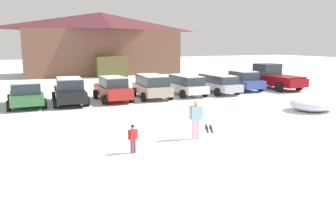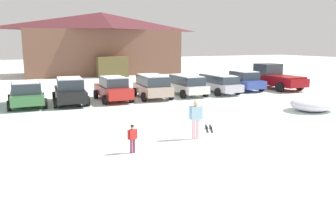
{
  "view_description": "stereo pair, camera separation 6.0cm",
  "coord_description": "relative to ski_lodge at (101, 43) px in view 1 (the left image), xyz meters",
  "views": [
    {
      "loc": [
        -5.73,
        -9.1,
        3.94
      ],
      "look_at": [
        1.14,
        5.47,
        1.1
      ],
      "focal_mm": 35.0,
      "sensor_mm": 36.0,
      "label": 1
    },
    {
      "loc": [
        -5.68,
        -9.13,
        3.94
      ],
      "look_at": [
        1.14,
        5.47,
        1.1
      ],
      "focal_mm": 35.0,
      "sensor_mm": 36.0,
      "label": 2
    }
  ],
  "objects": [
    {
      "name": "ground",
      "position": [
        -4.89,
        -33.87,
        -4.01
      ],
      "size": [
        160.0,
        160.0,
        0.0
      ],
      "primitive_type": "plane",
      "color": "silver"
    },
    {
      "name": "ski_lodge",
      "position": [
        0.0,
        0.0,
        0.0
      ],
      "size": [
        20.0,
        10.44,
        7.91
      ],
      "color": "brown",
      "rests_on": "ground"
    },
    {
      "name": "parked_green_coupe",
      "position": [
        -10.03,
        -20.69,
        -3.2
      ],
      "size": [
        2.27,
        4.21,
        1.59
      ],
      "color": "#386F3C",
      "rests_on": "ground"
    },
    {
      "name": "parked_black_sedan",
      "position": [
        -7.38,
        -20.83,
        -3.14
      ],
      "size": [
        2.46,
        4.71,
        1.73
      ],
      "color": "black",
      "rests_on": "ground"
    },
    {
      "name": "parked_red_sedan",
      "position": [
        -4.49,
        -20.97,
        -3.16
      ],
      "size": [
        2.07,
        4.2,
        1.69
      ],
      "color": "red",
      "rests_on": "ground"
    },
    {
      "name": "parked_beige_suv",
      "position": [
        -1.59,
        -21.09,
        -3.09
      ],
      "size": [
        2.49,
        4.21,
        1.7
      ],
      "color": "#BBA190",
      "rests_on": "ground"
    },
    {
      "name": "parked_white_suv",
      "position": [
        1.29,
        -20.97,
        -3.16
      ],
      "size": [
        2.14,
        4.25,
        1.55
      ],
      "color": "white",
      "rests_on": "ground"
    },
    {
      "name": "parked_silver_wagon",
      "position": [
        4.09,
        -21.06,
        -3.18
      ],
      "size": [
        2.09,
        4.74,
        1.5
      ],
      "color": "silver",
      "rests_on": "ground"
    },
    {
      "name": "parked_blue_hatchback",
      "position": [
        7.01,
        -20.53,
        -3.17
      ],
      "size": [
        2.48,
        4.41,
        1.65
      ],
      "color": "#364DA7",
      "rests_on": "ground"
    },
    {
      "name": "pickup_truck",
      "position": [
        10.16,
        -20.85,
        -3.01
      ],
      "size": [
        2.52,
        5.48,
        2.15
      ],
      "color": "maroon",
      "rests_on": "ground"
    },
    {
      "name": "skier_adult_in_blue_parka",
      "position": [
        -3.93,
        -31.51,
        -3.06
      ],
      "size": [
        0.6,
        0.35,
        1.67
      ],
      "color": "#ECB1BE",
      "rests_on": "ground"
    },
    {
      "name": "skier_child_in_red_jacket",
      "position": [
        -6.89,
        -32.1,
        -3.42
      ],
      "size": [
        0.39,
        0.18,
        1.05
      ],
      "color": "#7D3756",
      "rests_on": "ground"
    },
    {
      "name": "pair_of_skis",
      "position": [
        -2.53,
        -30.33,
        -3.99
      ],
      "size": [
        0.94,
        1.44,
        0.08
      ],
      "color": "black",
      "rests_on": "ground"
    },
    {
      "name": "plowed_snow_pile",
      "position": [
        5.28,
        -29.4,
        -3.59
      ],
      "size": [
        2.89,
        2.31,
        0.84
      ],
      "primitive_type": "ellipsoid",
      "color": "white",
      "rests_on": "ground"
    }
  ]
}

